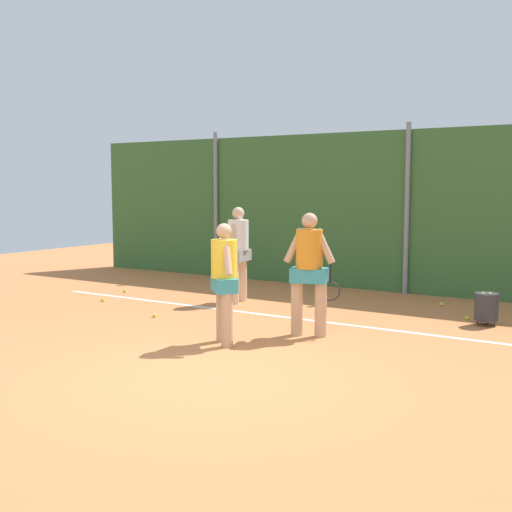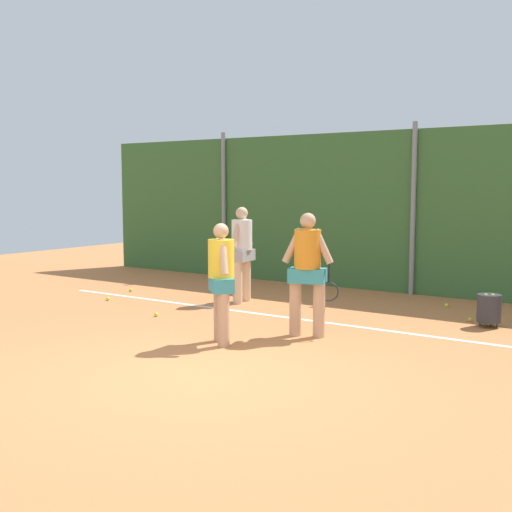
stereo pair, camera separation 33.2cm
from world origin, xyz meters
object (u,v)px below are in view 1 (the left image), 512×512
(player_foreground_near, at_px, (224,277))
(tennis_ball_4, at_px, (467,318))
(tennis_ball_3, at_px, (103,300))
(ball_hopper, at_px, (486,307))
(tennis_ball_1, at_px, (442,304))
(player_midcourt, at_px, (309,268))
(tennis_ball_6, at_px, (154,315))
(tennis_ball_0, at_px, (125,291))
(player_backcourt_far, at_px, (238,249))

(player_foreground_near, relative_size, tennis_ball_4, 24.81)
(player_foreground_near, distance_m, tennis_ball_3, 4.15)
(ball_hopper, distance_m, tennis_ball_1, 1.65)
(player_midcourt, height_order, tennis_ball_6, player_midcourt)
(player_midcourt, bearing_deg, tennis_ball_6, 165.94)
(player_foreground_near, distance_m, tennis_ball_6, 2.34)
(tennis_ball_1, bearing_deg, tennis_ball_0, -162.02)
(tennis_ball_0, height_order, tennis_ball_3, same)
(player_midcourt, xyz_separation_m, tennis_ball_6, (-2.74, -0.16, -0.95))
(tennis_ball_4, bearing_deg, tennis_ball_6, -150.43)
(ball_hopper, distance_m, tennis_ball_3, 6.72)
(ball_hopper, xyz_separation_m, tennis_ball_0, (-6.89, -0.64, -0.26))
(player_backcourt_far, distance_m, tennis_ball_0, 2.75)
(tennis_ball_0, distance_m, tennis_ball_4, 6.61)
(ball_hopper, relative_size, tennis_ball_3, 7.78)
(player_backcourt_far, height_order, tennis_ball_1, player_backcourt_far)
(ball_hopper, bearing_deg, tennis_ball_1, 129.54)
(player_foreground_near, bearing_deg, tennis_ball_3, -158.21)
(tennis_ball_0, bearing_deg, player_midcourt, -16.22)
(player_backcourt_far, bearing_deg, tennis_ball_6, -19.78)
(player_backcourt_far, xyz_separation_m, tennis_ball_4, (3.98, 0.62, -0.95))
(tennis_ball_1, height_order, tennis_ball_4, same)
(ball_hopper, height_order, tennis_ball_1, ball_hopper)
(tennis_ball_1, xyz_separation_m, tennis_ball_3, (-5.47, -2.88, 0.00))
(tennis_ball_0, xyz_separation_m, tennis_ball_3, (0.38, -0.98, 0.00))
(player_midcourt, bearing_deg, tennis_ball_4, 37.26)
(tennis_ball_4, bearing_deg, player_backcourt_far, -171.14)
(player_backcourt_far, xyz_separation_m, tennis_ball_6, (-0.41, -1.87, -0.95))
(tennis_ball_6, bearing_deg, tennis_ball_1, 43.39)
(tennis_ball_4, relative_size, tennis_ball_6, 1.00)
(player_foreground_near, height_order, player_backcourt_far, player_backcourt_far)
(player_backcourt_far, xyz_separation_m, tennis_ball_0, (-2.57, -0.28, -0.95))
(player_midcourt, relative_size, tennis_ball_1, 26.64)
(tennis_ball_0, xyz_separation_m, tennis_ball_1, (5.85, 1.90, 0.00))
(player_foreground_near, distance_m, player_midcourt, 1.28)
(tennis_ball_1, relative_size, tennis_ball_4, 1.00)
(tennis_ball_3, bearing_deg, player_backcourt_far, 29.94)
(player_foreground_near, height_order, tennis_ball_4, player_foreground_near)
(player_foreground_near, height_order, ball_hopper, player_foreground_near)
(tennis_ball_0, distance_m, tennis_ball_1, 6.15)
(tennis_ball_0, height_order, tennis_ball_6, same)
(player_midcourt, height_order, tennis_ball_3, player_midcourt)
(tennis_ball_3, bearing_deg, tennis_ball_4, 16.96)
(player_backcourt_far, height_order, tennis_ball_6, player_backcourt_far)
(ball_hopper, bearing_deg, player_midcourt, -133.89)
(tennis_ball_0, bearing_deg, tennis_ball_3, -68.90)
(player_midcourt, distance_m, tennis_ball_4, 3.00)
(tennis_ball_1, xyz_separation_m, tennis_ball_4, (0.69, -1.00, 0.00))
(tennis_ball_3, bearing_deg, player_foreground_near, -21.31)
(player_backcourt_far, relative_size, tennis_ball_0, 26.57)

